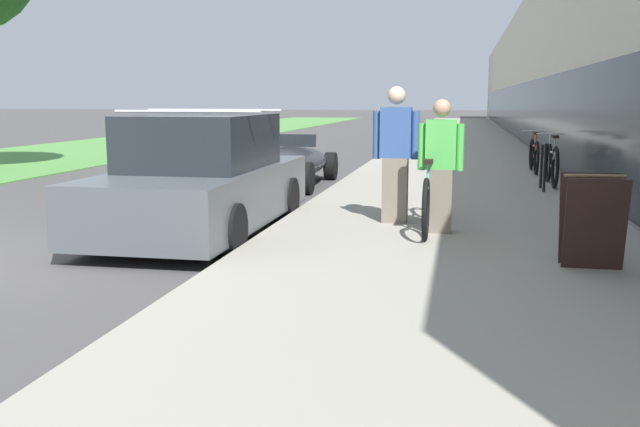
# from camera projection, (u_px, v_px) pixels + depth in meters

# --- Properties ---
(sidewalk_slab) EXTENTS (4.54, 70.00, 0.13)m
(sidewalk_slab) POSITION_uv_depth(u_px,v_px,m) (460.00, 144.00, 26.73)
(sidewalk_slab) COLOR gray
(sidewalk_slab) RESTS_ON ground
(storefront_facade) EXTENTS (10.01, 70.00, 5.67)m
(storefront_facade) POSITION_uv_depth(u_px,v_px,m) (625.00, 75.00, 32.62)
(storefront_facade) COLOR beige
(storefront_facade) RESTS_ON ground
(lawn_strip) EXTENTS (6.60, 70.00, 0.03)m
(lawn_strip) POSITION_uv_depth(u_px,v_px,m) (187.00, 137.00, 33.02)
(lawn_strip) COLOR #518E42
(lawn_strip) RESTS_ON ground
(tandem_bicycle) EXTENTS (0.52, 2.46, 0.91)m
(tandem_bicycle) POSITION_uv_depth(u_px,v_px,m) (429.00, 197.00, 8.93)
(tandem_bicycle) COLOR black
(tandem_bicycle) RESTS_ON sidewalk_slab
(person_rider) EXTENTS (0.54, 0.21, 1.60)m
(person_rider) POSITION_uv_depth(u_px,v_px,m) (440.00, 166.00, 8.55)
(person_rider) COLOR #756B5B
(person_rider) RESTS_ON sidewalk_slab
(person_bystander) EXTENTS (0.60, 0.23, 1.76)m
(person_bystander) POSITION_uv_depth(u_px,v_px,m) (396.00, 155.00, 9.25)
(person_bystander) COLOR #756B5B
(person_bystander) RESTS_ON sidewalk_slab
(bike_rack_hoop) EXTENTS (0.05, 0.60, 0.84)m
(bike_rack_hoop) POSITION_uv_depth(u_px,v_px,m) (543.00, 161.00, 12.62)
(bike_rack_hoop) COLOR black
(bike_rack_hoop) RESTS_ON sidewalk_slab
(cruiser_bike_nearest) EXTENTS (0.52, 1.81, 0.96)m
(cruiser_bike_nearest) POSITION_uv_depth(u_px,v_px,m) (552.00, 164.00, 13.38)
(cruiser_bike_nearest) COLOR black
(cruiser_bike_nearest) RESTS_ON sidewalk_slab
(cruiser_bike_middle) EXTENTS (0.52, 1.84, 0.91)m
(cruiser_bike_middle) POSITION_uv_depth(u_px,v_px,m) (534.00, 155.00, 15.74)
(cruiser_bike_middle) COLOR black
(cruiser_bike_middle) RESTS_ON sidewalk_slab
(sandwich_board_sign) EXTENTS (0.56, 0.56, 0.90)m
(sandwich_board_sign) POSITION_uv_depth(u_px,v_px,m) (592.00, 221.00, 6.83)
(sandwich_board_sign) COLOR #331E19
(sandwich_board_sign) RESTS_ON sidewalk_slab
(parked_sedan_curbside) EXTENTS (1.88, 4.41, 1.61)m
(parked_sedan_curbside) POSITION_uv_depth(u_px,v_px,m) (203.00, 180.00, 9.28)
(parked_sedan_curbside) COLOR #4C5156
(parked_sedan_curbside) RESTS_ON ground
(vintage_roadster_curbside) EXTENTS (1.68, 4.31, 1.02)m
(vintage_roadster_curbside) POSITION_uv_depth(u_px,v_px,m) (284.00, 164.00, 14.37)
(vintage_roadster_curbside) COLOR black
(vintage_roadster_curbside) RESTS_ON ground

